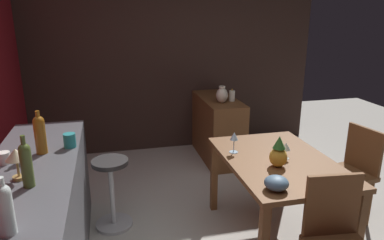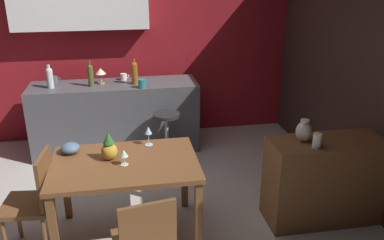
# 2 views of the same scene
# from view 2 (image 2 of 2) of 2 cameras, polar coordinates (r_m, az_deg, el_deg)

# --- Properties ---
(ground_plane) EXTENTS (9.00, 9.00, 0.00)m
(ground_plane) POSITION_cam_2_polar(r_m,az_deg,el_deg) (4.10, -11.17, -13.26)
(ground_plane) COLOR #B7B2A8
(wall_kitchen_back) EXTENTS (5.20, 0.33, 2.60)m
(wall_kitchen_back) POSITION_cam_2_polar(r_m,az_deg,el_deg) (5.54, -12.70, 11.60)
(wall_kitchen_back) COLOR maroon
(wall_kitchen_back) RESTS_ON ground_plane
(wall_side_right) EXTENTS (0.10, 4.40, 2.60)m
(wall_side_right) POSITION_cam_2_polar(r_m,az_deg,el_deg) (4.49, 22.20, 6.88)
(wall_side_right) COLOR #33231E
(wall_side_right) RESTS_ON ground_plane
(dining_table) EXTENTS (1.24, 0.84, 0.74)m
(dining_table) POSITION_cam_2_polar(r_m,az_deg,el_deg) (3.49, -9.52, -7.25)
(dining_table) COLOR brown
(dining_table) RESTS_ON ground_plane
(kitchen_counter) EXTENTS (2.10, 0.60, 0.90)m
(kitchen_counter) POSITION_cam_2_polar(r_m,az_deg,el_deg) (5.28, -10.78, 0.40)
(kitchen_counter) COLOR #4C4C51
(kitchen_counter) RESTS_ON ground_plane
(sideboard_cabinet) EXTENTS (1.10, 0.44, 0.82)m
(sideboard_cabinet) POSITION_cam_2_polar(r_m,az_deg,el_deg) (3.99, 18.53, -8.17)
(sideboard_cabinet) COLOR brown
(sideboard_cabinet) RESTS_ON ground_plane
(chair_near_window) EXTENTS (0.44, 0.44, 0.90)m
(chair_near_window) POSITION_cam_2_polar(r_m,az_deg,el_deg) (3.61, -21.59, -10.50)
(chair_near_window) COLOR brown
(chair_near_window) RESTS_ON ground_plane
(bar_stool) EXTENTS (0.34, 0.34, 0.65)m
(bar_stool) POSITION_cam_2_polar(r_m,az_deg,el_deg) (4.86, -3.62, -2.44)
(bar_stool) COLOR #262323
(bar_stool) RESTS_ON ground_plane
(wine_glass_left) EXTENTS (0.08, 0.08, 0.18)m
(wine_glass_left) POSITION_cam_2_polar(r_m,az_deg,el_deg) (3.67, -6.28, -1.61)
(wine_glass_left) COLOR silver
(wine_glass_left) RESTS_ON dining_table
(wine_glass_right) EXTENTS (0.07, 0.07, 0.14)m
(wine_glass_right) POSITION_cam_2_polar(r_m,az_deg,el_deg) (3.35, -9.73, -4.80)
(wine_glass_right) COLOR silver
(wine_glass_right) RESTS_ON dining_table
(pineapple_centerpiece) EXTENTS (0.14, 0.14, 0.25)m
(pineapple_centerpiece) POSITION_cam_2_polar(r_m,az_deg,el_deg) (3.47, -11.77, -3.95)
(pineapple_centerpiece) COLOR gold
(pineapple_centerpiece) RESTS_ON dining_table
(fruit_bowl) EXTENTS (0.17, 0.17, 0.10)m
(fruit_bowl) POSITION_cam_2_polar(r_m,az_deg,el_deg) (3.69, -17.01, -3.87)
(fruit_bowl) COLOR slate
(fruit_bowl) RESTS_ON dining_table
(wine_bottle_olive) EXTENTS (0.07, 0.07, 0.32)m
(wine_bottle_olive) POSITION_cam_2_polar(r_m,az_deg,el_deg) (5.06, -14.32, 6.34)
(wine_bottle_olive) COLOR #475623
(wine_bottle_olive) RESTS_ON kitchen_counter
(wine_bottle_clear) EXTENTS (0.08, 0.08, 0.29)m
(wine_bottle_clear) POSITION_cam_2_polar(r_m,az_deg,el_deg) (5.13, -19.70, 5.84)
(wine_bottle_clear) COLOR silver
(wine_bottle_clear) RESTS_ON kitchen_counter
(wine_bottle_amber) EXTENTS (0.08, 0.08, 0.32)m
(wine_bottle_amber) POSITION_cam_2_polar(r_m,az_deg,el_deg) (5.05, -8.24, 6.82)
(wine_bottle_amber) COLOR #8C5114
(wine_bottle_amber) RESTS_ON kitchen_counter
(cup_slate) EXTENTS (0.12, 0.09, 0.08)m
(cup_slate) POSITION_cam_2_polar(r_m,az_deg,el_deg) (5.39, -19.10, 5.51)
(cup_slate) COLOR #515660
(cup_slate) RESTS_ON kitchen_counter
(cup_white) EXTENTS (0.12, 0.08, 0.08)m
(cup_white) POSITION_cam_2_polar(r_m,az_deg,el_deg) (5.29, -9.74, 6.12)
(cup_white) COLOR white
(cup_white) RESTS_ON kitchen_counter
(cup_teal) EXTENTS (0.13, 0.09, 0.11)m
(cup_teal) POSITION_cam_2_polar(r_m,az_deg,el_deg) (4.90, -7.16, 5.20)
(cup_teal) COLOR teal
(cup_teal) RESTS_ON kitchen_counter
(counter_lamp) EXTENTS (0.13, 0.13, 0.20)m
(counter_lamp) POSITION_cam_2_polar(r_m,az_deg,el_deg) (5.13, -12.94, 6.66)
(counter_lamp) COLOR #A58447
(counter_lamp) RESTS_ON kitchen_counter
(pillar_candle_tall) EXTENTS (0.07, 0.07, 0.16)m
(pillar_candle_tall) POSITION_cam_2_polar(r_m,az_deg,el_deg) (3.60, 17.44, -2.85)
(pillar_candle_tall) COLOR white
(pillar_candle_tall) RESTS_ON sideboard_cabinet
(vase_ceramic_ivory) EXTENTS (0.14, 0.14, 0.21)m
(vase_ceramic_ivory) POSITION_cam_2_polar(r_m,az_deg,el_deg) (3.69, 15.70, -1.56)
(vase_ceramic_ivory) COLOR beige
(vase_ceramic_ivory) RESTS_ON sideboard_cabinet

